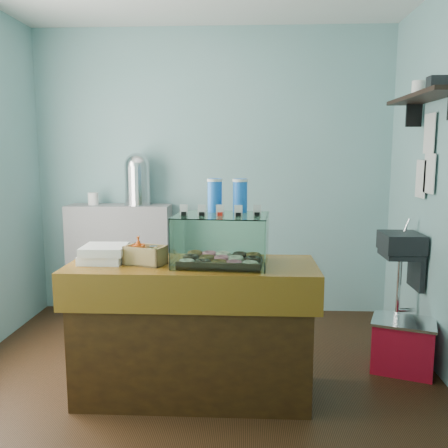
# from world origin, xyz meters

# --- Properties ---
(ground) EXTENTS (3.50, 3.50, 0.00)m
(ground) POSITION_xyz_m (0.00, 0.00, 0.00)
(ground) COLOR black
(ground) RESTS_ON ground
(room_shell) EXTENTS (3.54, 3.04, 2.82)m
(room_shell) POSITION_xyz_m (0.03, 0.01, 1.71)
(room_shell) COLOR #70A3A3
(room_shell) RESTS_ON ground
(counter) EXTENTS (1.60, 0.60, 0.90)m
(counter) POSITION_xyz_m (0.00, -0.25, 0.46)
(counter) COLOR #41240C
(counter) RESTS_ON ground
(back_shelf) EXTENTS (1.00, 0.32, 1.10)m
(back_shelf) POSITION_xyz_m (-0.90, 1.32, 0.55)
(back_shelf) COLOR gray
(back_shelf) RESTS_ON ground
(display_case) EXTENTS (0.62, 0.48, 0.54)m
(display_case) POSITION_xyz_m (0.20, -0.23, 1.07)
(display_case) COLOR #321F0F
(display_case) RESTS_ON counter
(condiment_crate) EXTENTS (0.29, 0.22, 0.18)m
(condiment_crate) POSITION_xyz_m (-0.30, -0.28, 0.96)
(condiment_crate) COLOR #A68A53
(condiment_crate) RESTS_ON counter
(pastry_boxes) EXTENTS (0.29, 0.29, 0.11)m
(pastry_boxes) POSITION_xyz_m (-0.58, -0.23, 0.95)
(pastry_boxes) COLOR white
(pastry_boxes) RESTS_ON counter
(coffee_urn) EXTENTS (0.27, 0.27, 0.50)m
(coffee_urn) POSITION_xyz_m (-0.71, 1.32, 1.36)
(coffee_urn) COLOR silver
(coffee_urn) RESTS_ON back_shelf
(red_cooler) EXTENTS (0.53, 0.47, 0.39)m
(red_cooler) POSITION_xyz_m (1.51, 0.17, 0.20)
(red_cooler) COLOR red
(red_cooler) RESTS_ON ground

